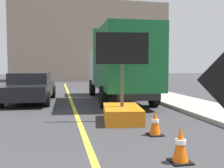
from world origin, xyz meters
TOP-DOWN VIEW (x-y plane):
  - lane_center_stripe at (0.00, 6.00)m, footprint 0.14×36.00m
  - arrow_board_trailer at (1.31, 6.37)m, footprint 1.60×1.94m
  - box_truck at (2.31, 10.84)m, footprint 2.58×7.28m
  - pickup_car at (-1.91, 11.40)m, footprint 2.32×4.71m
  - highway_guide_sign at (4.14, 19.71)m, footprint 2.79×0.31m
  - far_building_block at (3.21, 30.41)m, footprint 17.99×6.28m
  - traffic_cone_near_sign at (1.47, 2.86)m, footprint 0.36×0.36m
  - traffic_cone_mid_lane at (1.70, 4.64)m, footprint 0.36×0.36m

SIDE VIEW (x-z plane):
  - lane_center_stripe at x=0.00m, z-range 0.00..0.01m
  - traffic_cone_mid_lane at x=1.70m, z-range -0.01..0.61m
  - traffic_cone_near_sign at x=1.47m, z-range -0.01..0.64m
  - arrow_board_trailer at x=1.31m, z-range -0.87..1.83m
  - pickup_car at x=-1.91m, z-range 0.01..1.39m
  - box_truck at x=2.31m, z-range 0.14..3.47m
  - highway_guide_sign at x=4.14m, z-range 0.92..5.92m
  - far_building_block at x=3.21m, z-range 0.00..9.16m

